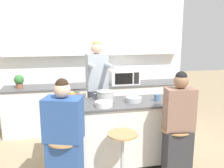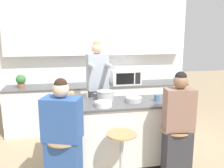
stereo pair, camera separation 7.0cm
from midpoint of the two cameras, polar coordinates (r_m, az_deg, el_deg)
The scene contains 18 objects.
ground_plane at distance 3.87m, azimuth 0.74°, elevation -17.57°, with size 16.00×16.00×0.00m, color tan.
wall_back at distance 5.09m, azimuth -3.22°, elevation 7.74°, with size 3.82×0.22×2.70m.
back_counter at distance 5.02m, azimuth -2.63°, elevation -5.08°, with size 3.54×0.59×0.89m.
kitchen_island at distance 3.66m, azimuth 0.76°, elevation -11.13°, with size 1.76×0.66×0.93m.
bar_stool_leftmost at distance 3.11m, azimuth -10.29°, elevation -17.63°, with size 0.38×0.38×0.69m.
bar_stool_center at distance 3.23m, azimuth 2.79°, elevation -16.34°, with size 0.38×0.38×0.69m.
bar_stool_rightmost at distance 3.44m, azimuth 14.66°, elevation -14.86°, with size 0.38×0.38×0.69m.
person_cooking at distance 4.00m, azimuth -2.77°, elevation -2.74°, with size 0.37×0.56×1.77m.
person_wrapped_blanket at distance 3.00m, azimuth -10.45°, elevation -12.69°, with size 0.49×0.41×1.40m.
person_seated_near at distance 3.32m, azimuth 15.39°, elevation -10.57°, with size 0.39×0.30×1.43m.
cooking_pot at distance 3.63m, azimuth -0.95°, elevation -2.60°, with size 0.34×0.25×0.13m.
fruit_bowl at distance 3.31m, azimuth -1.36°, elevation -4.57°, with size 0.23×0.23×0.07m.
mixing_bowl_steel at distance 3.54m, azimuth 5.53°, elevation -3.55°, with size 0.23×0.23×0.07m.
coffee_cup_near at distance 3.63m, azimuth 10.80°, elevation -3.11°, with size 0.11×0.08×0.09m.
banana_bunch at distance 3.27m, azimuth -11.69°, elevation -5.23°, with size 0.17×0.12×0.05m.
juice_carton at distance 3.32m, azimuth -8.58°, elevation -3.53°, with size 0.07×0.07×0.21m.
microwave at distance 4.95m, azimuth 3.48°, elevation 1.63°, with size 0.56×0.38×0.28m.
potted_plant at distance 4.89m, azimuth -19.72°, elevation 0.75°, with size 0.18×0.18×0.24m.
Camera 2 is at (-0.66, -3.31, 1.89)m, focal length 40.00 mm.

